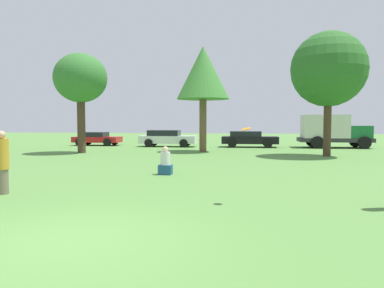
% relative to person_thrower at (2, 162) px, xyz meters
% --- Properties ---
extents(ground_plane, '(120.00, 120.00, 0.00)m').
position_rel_person_thrower_xyz_m(ground_plane, '(3.59, -3.36, -0.85)').
color(ground_plane, '#54843D').
extents(person_thrower, '(0.35, 0.35, 1.69)m').
position_rel_person_thrower_xyz_m(person_thrower, '(0.00, 0.00, 0.00)').
color(person_thrower, '#726651').
rests_on(person_thrower, ground).
extents(frisbee, '(0.24, 0.24, 0.10)m').
position_rel_person_thrower_xyz_m(frisbee, '(6.42, -0.15, 0.91)').
color(frisbee, orange).
extents(bystander_sitting, '(0.48, 0.40, 1.04)m').
position_rel_person_thrower_xyz_m(bystander_sitting, '(3.47, 4.27, -0.43)').
color(bystander_sitting, navy).
rests_on(bystander_sitting, ground).
extents(tree_0, '(3.29, 3.29, 6.22)m').
position_rel_person_thrower_xyz_m(tree_0, '(-3.89, 12.84, 3.77)').
color(tree_0, '#473323').
rests_on(tree_0, ground).
extents(tree_1, '(3.43, 3.43, 6.88)m').
position_rel_person_thrower_xyz_m(tree_1, '(3.54, 15.02, 4.25)').
color(tree_1, brown).
rests_on(tree_1, ground).
extents(tree_2, '(4.19, 4.19, 7.00)m').
position_rel_person_thrower_xyz_m(tree_2, '(10.90, 12.82, 4.03)').
color(tree_2, '#473323').
rests_on(tree_2, ground).
extents(parked_car_red, '(3.87, 2.00, 1.12)m').
position_rel_person_thrower_xyz_m(parked_car_red, '(-6.13, 20.30, -0.25)').
color(parked_car_red, red).
rests_on(parked_car_red, ground).
extents(parked_car_white, '(4.48, 1.98, 1.31)m').
position_rel_person_thrower_xyz_m(parked_car_white, '(0.10, 19.66, -0.16)').
color(parked_car_white, silver).
rests_on(parked_car_white, ground).
extents(parked_car_black, '(4.34, 2.02, 1.24)m').
position_rel_person_thrower_xyz_m(parked_car_black, '(6.53, 20.00, -0.19)').
color(parked_car_black, black).
rests_on(parked_car_black, ground).
extents(delivery_truck_green, '(5.31, 2.58, 2.49)m').
position_rel_person_thrower_xyz_m(delivery_truck_green, '(12.79, 20.32, 0.48)').
color(delivery_truck_green, '#2D2D33').
rests_on(delivery_truck_green, ground).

